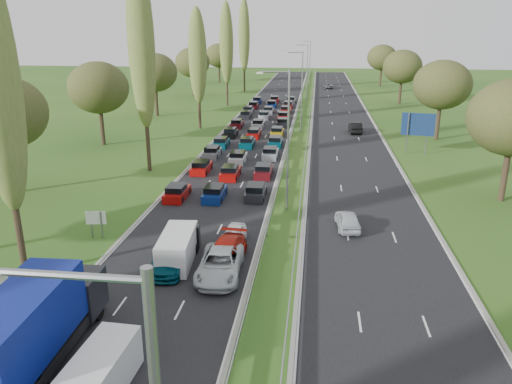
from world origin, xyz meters
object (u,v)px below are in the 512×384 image
(white_van_front, at_px, (102,371))
(blue_lorry, at_px, (34,325))
(direction_sign, at_px, (418,126))
(info_sign, at_px, (96,221))
(white_van_rear, at_px, (178,247))

(white_van_front, bearing_deg, blue_lorry, 162.27)
(blue_lorry, distance_m, direction_sign, 51.47)
(blue_lorry, bearing_deg, white_van_front, -22.45)
(blue_lorry, height_order, info_sign, blue_lorry)
(blue_lorry, height_order, direction_sign, direction_sign)
(white_van_front, relative_size, direction_sign, 0.95)
(direction_sign, bearing_deg, white_van_rear, -122.90)
(blue_lorry, xyz_separation_m, direction_sign, (25.20, 44.86, 1.43))
(white_van_rear, relative_size, direction_sign, 1.00)
(blue_lorry, bearing_deg, direction_sign, 58.84)
(blue_lorry, height_order, white_van_front, blue_lorry)
(blue_lorry, height_order, white_van_rear, blue_lorry)
(white_van_front, bearing_deg, info_sign, 117.39)
(blue_lorry, bearing_deg, white_van_rear, 70.71)
(direction_sign, bearing_deg, white_van_front, -114.89)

